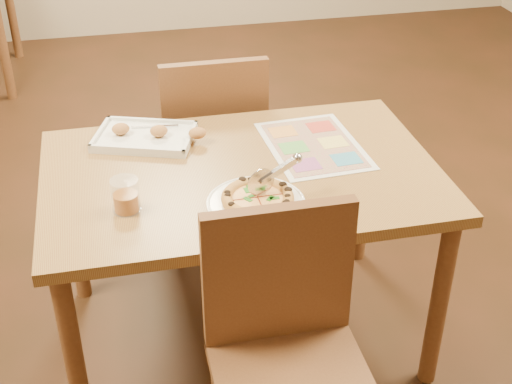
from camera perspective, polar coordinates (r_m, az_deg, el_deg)
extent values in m
plane|color=#33190E|center=(2.78, -1.04, -11.15)|extent=(7.00, 7.00, 0.00)
cube|color=olive|center=(2.36, -1.20, 1.35)|extent=(1.30, 0.85, 0.04)
cylinder|color=brown|center=(2.26, -14.34, -12.91)|extent=(0.06, 0.06, 0.68)
cylinder|color=brown|center=(2.83, -14.40, -2.59)|extent=(0.06, 0.06, 0.68)
cylinder|color=brown|center=(2.46, 14.42, -8.69)|extent=(0.06, 0.06, 0.68)
cylinder|color=brown|center=(2.99, 8.61, 0.13)|extent=(0.06, 0.06, 0.68)
cube|color=brown|center=(1.96, 1.78, -6.72)|extent=(0.42, 0.04, 0.45)
cube|color=brown|center=(3.08, -3.73, 3.83)|extent=(0.42, 0.42, 0.04)
cube|color=brown|center=(2.81, -3.26, 6.09)|extent=(0.42, 0.04, 0.45)
cylinder|color=brown|center=(4.74, -19.60, 10.90)|extent=(0.06, 0.06, 0.68)
cylinder|color=brown|center=(5.42, -19.01, 13.58)|extent=(0.06, 0.06, 0.68)
cylinder|color=white|center=(2.16, 0.00, -0.94)|extent=(0.36, 0.36, 0.02)
cylinder|color=gold|center=(2.15, 0.13, -0.66)|extent=(0.22, 0.22, 0.01)
cylinder|color=#FFEB8A|center=(2.15, 0.13, -0.48)|extent=(0.18, 0.18, 0.01)
torus|color=gold|center=(2.15, 0.13, -0.46)|extent=(0.22, 0.22, 0.03)
cylinder|color=silver|center=(2.13, 0.41, 0.79)|extent=(0.09, 0.03, 0.09)
cube|color=silver|center=(2.15, 1.89, 1.76)|extent=(0.13, 0.06, 0.07)
cube|color=silver|center=(2.56, -8.88, 4.28)|extent=(0.40, 0.33, 0.02)
cube|color=silver|center=(2.55, -8.91, 4.53)|extent=(0.17, 0.03, 0.00)
ellipsoid|color=#B57441|center=(2.57, -10.77, 4.99)|extent=(0.06, 0.05, 0.04)
ellipsoid|color=#B57441|center=(2.53, -7.78, 4.86)|extent=(0.06, 0.05, 0.04)
ellipsoid|color=#B57441|center=(2.50, -4.71, 4.72)|extent=(0.06, 0.05, 0.04)
cylinder|color=#8C440A|center=(2.16, -10.35, -0.79)|extent=(0.07, 0.07, 0.05)
cylinder|color=white|center=(2.15, -10.41, -0.27)|extent=(0.08, 0.08, 0.11)
cube|color=silver|center=(2.50, 4.62, 3.74)|extent=(0.34, 0.45, 0.00)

